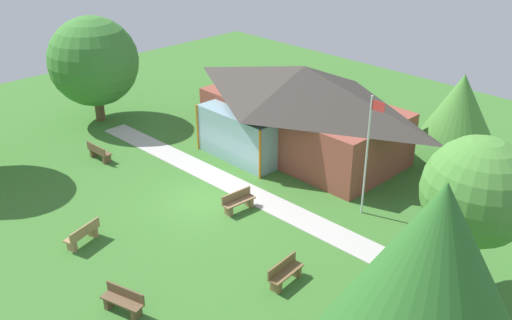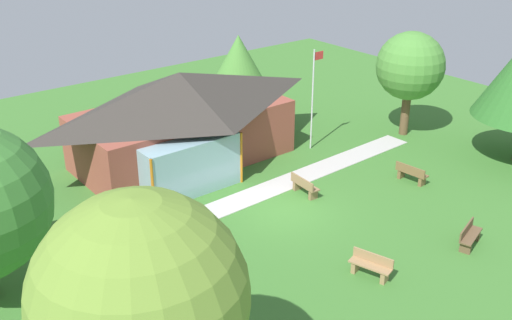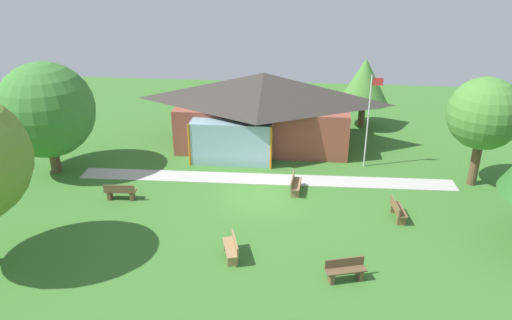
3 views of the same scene
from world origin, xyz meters
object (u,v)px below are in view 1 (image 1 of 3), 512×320
Objects in this scene: bench_front_right at (123,301)px; tree_east_hedge at (478,192)px; pavilion at (300,108)px; bench_mid_left at (99,152)px; bench_front_center at (83,235)px; tree_behind_pavilion_right at (460,105)px; tree_far_east at (432,275)px; bench_mid_right at (285,273)px; flagpole at (368,151)px; bench_rear_near_path at (238,202)px; tree_west_hedge at (94,62)px.

bench_front_right is 11.69m from tree_east_hedge.
pavilion reaches higher than bench_mid_left.
bench_front_center is (-4.36, 0.98, 0.00)m from bench_front_right.
pavilion is 7.06× the size of bench_front_center.
tree_behind_pavilion_right reaches higher than bench_front_center.
tree_far_east is (19.04, -2.20, 4.22)m from bench_mid_left.
bench_front_center is at bearing -67.23° from bench_mid_right.
flagpole is at bearing -93.16° from tree_behind_pavilion_right.
bench_rear_near_path is 0.98× the size of bench_front_right.
tree_east_hedge reaches higher than bench_mid_left.
tree_behind_pavilion_right is at bearing 28.05° from tree_west_hedge.
tree_far_east is at bearing -65.11° from tree_behind_pavilion_right.
tree_behind_pavilion_right is 19.42m from tree_west_hedge.
tree_far_east reaches higher than bench_rear_near_path.
tree_behind_pavilion_right is (-4.91, 8.36, -0.65)m from tree_east_hedge.
flagpole is 0.92× the size of tree_east_hedge.
bench_rear_near_path is 12.12m from tree_far_east.
bench_front_center is (6.06, -4.21, 0.00)m from bench_mid_left.
pavilion is 13.96m from bench_front_right.
bench_front_center is 0.34× the size of tree_behind_pavilion_right.
bench_front_center is (-6.06, -9.46, -2.47)m from flagpole.
bench_mid_left is 0.97× the size of bench_front_right.
bench_mid_left is 0.99× the size of bench_mid_right.
bench_mid_left is 17.48m from tree_behind_pavilion_right.
tree_behind_pavilion_right is at bearing 31.94° from pavilion.
bench_mid_left and bench_front_center have the same top height.
flagpole is at bearing -116.19° from bench_front_right.
bench_rear_near_path is 13.42m from tree_west_hedge.
flagpole reaches higher than pavilion.
pavilion is at bearing -146.21° from bench_mid_right.
bench_front_right is at bearing -29.88° from bench_mid_left.
bench_mid_right is at bearing 69.36° from bench_rear_near_path.
tree_far_east is (23.69, -4.99, 1.13)m from tree_west_hedge.
bench_front_center is at bearing -171.19° from tree_far_east.
tree_east_hedge is at bearing 8.16° from bench_mid_left.
pavilion is 7.06× the size of bench_front_right.
flagpole is 5.62m from tree_east_hedge.
flagpole is 16.96m from tree_west_hedge.
bench_mid_left is 0.97× the size of bench_front_center.
bench_mid_left is (-12.12, -5.25, -2.47)m from flagpole.
tree_behind_pavilion_right is at bearing 86.84° from flagpole.
bench_rear_near_path is at bearing -120.14° from bench_mid_right.
bench_mid_right is (6.91, -8.37, -1.92)m from pavilion.
flagpole is at bearing 8.37° from tree_west_hedge.
tree_west_hedge is (-16.77, -2.47, 0.62)m from flagpole.
tree_far_east is (6.01, -1.78, 4.22)m from bench_mid_right.
bench_mid_left and bench_front_right have the same top height.
tree_east_hedge is (11.29, -4.38, 1.46)m from pavilion.
bench_mid_left is at bearing -127.58° from pavilion.
bench_mid_right is 0.27× the size of tree_east_hedge.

